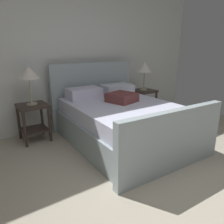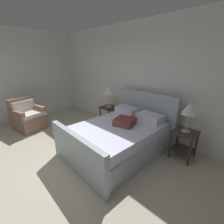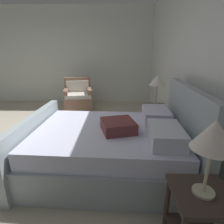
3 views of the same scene
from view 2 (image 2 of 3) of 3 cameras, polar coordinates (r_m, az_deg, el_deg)
The scene contains 8 objects.
ground_plane at distance 3.19m, azimuth -26.60°, elevation -21.32°, with size 6.35×5.65×0.02m, color #B4AA95.
wall_back at distance 4.29m, azimuth 9.19°, elevation 12.02°, with size 6.47×0.12×2.87m, color silver.
bed at distance 3.41m, azimuth 2.75°, elevation -8.94°, with size 1.73×2.21×1.19m.
nightstand_right at distance 3.46m, azimuth 25.41°, elevation -9.52°, with size 0.44×0.44×0.60m.
table_lamp_right at distance 3.22m, azimuth 27.08°, elevation 0.83°, with size 0.29×0.29×0.58m.
nightstand_left at distance 4.64m, azimuth -1.13°, elevation -0.31°, with size 0.44×0.44×0.60m.
table_lamp_left at distance 4.46m, azimuth -1.19°, elevation 7.92°, with size 0.31×0.31×0.59m.
armchair at distance 5.07m, azimuth -28.83°, elevation -1.76°, with size 0.86×0.85×0.90m.
Camera 2 is at (2.43, -0.61, 1.97)m, focal length 24.35 mm.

